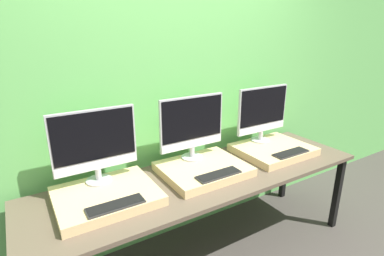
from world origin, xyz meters
TOP-DOWN VIEW (x-y plane):
  - wall_back at (0.00, 0.80)m, footprint 8.00×0.04m
  - workbench at (0.00, 0.37)m, footprint 2.57×0.73m
  - wooden_riser_left at (-0.73, 0.41)m, footprint 0.62×0.51m
  - monitor_left at (-0.73, 0.57)m, footprint 0.54×0.17m
  - keyboard_left at (-0.73, 0.22)m, footprint 0.33×0.11m
  - wooden_riser_center at (0.00, 0.41)m, footprint 0.62×0.51m
  - monitor_center at (0.00, 0.57)m, footprint 0.54×0.17m
  - keyboard_center at (0.00, 0.22)m, footprint 0.33×0.11m
  - wooden_riser_right at (0.73, 0.41)m, footprint 0.62×0.51m
  - monitor_right at (0.73, 0.57)m, footprint 0.54×0.17m
  - keyboard_right at (0.73, 0.22)m, footprint 0.33×0.11m

SIDE VIEW (x-z plane):
  - workbench at x=0.00m, z-range 0.31..1.03m
  - wooden_riser_left at x=-0.73m, z-range 0.72..0.78m
  - wooden_riser_center at x=0.00m, z-range 0.72..0.78m
  - wooden_riser_right at x=0.73m, z-range 0.72..0.78m
  - keyboard_left at x=-0.73m, z-range 0.78..0.80m
  - keyboard_center at x=0.00m, z-range 0.78..0.80m
  - keyboard_right at x=0.73m, z-range 0.78..0.80m
  - monitor_left at x=-0.73m, z-range 0.81..1.31m
  - monitor_center at x=0.00m, z-range 0.81..1.31m
  - monitor_right at x=0.73m, z-range 0.81..1.31m
  - wall_back at x=0.00m, z-range 0.00..2.60m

